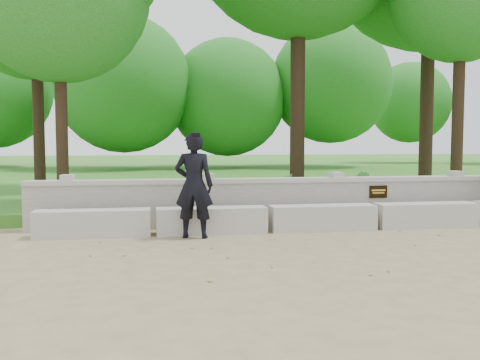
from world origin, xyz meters
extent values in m
plane|color=#9D8960|center=(0.00, 0.00, 0.00)|extent=(80.00, 80.00, 0.00)
cube|color=#406F27|center=(0.00, 14.00, 0.12)|extent=(40.00, 22.00, 0.25)
cube|color=beige|center=(-5.00, 1.90, 0.23)|extent=(1.90, 0.45, 0.45)
cube|color=beige|center=(-3.00, 1.90, 0.23)|extent=(1.90, 0.45, 0.45)
cube|color=beige|center=(-1.00, 1.90, 0.23)|extent=(1.90, 0.45, 0.45)
cube|color=beige|center=(1.00, 1.90, 0.23)|extent=(1.90, 0.45, 0.45)
cube|color=beige|center=(0.00, 2.60, 0.41)|extent=(12.50, 0.25, 0.82)
cube|color=beige|center=(0.00, 2.60, 0.86)|extent=(12.50, 0.35, 0.08)
cube|color=black|center=(0.30, 2.46, 0.62)|extent=(0.36, 0.02, 0.24)
imported|color=black|center=(-3.34, 1.51, 0.87)|extent=(0.72, 0.56, 1.75)
cube|color=black|center=(-3.34, 1.16, 1.69)|extent=(0.14, 0.05, 0.07)
cylinder|color=#382619|center=(-7.04, 8.07, 2.51)|extent=(0.30, 0.30, 4.52)
cylinder|color=#382619|center=(-5.81, 4.10, 2.05)|extent=(0.24, 0.24, 3.61)
cylinder|color=#382619|center=(0.08, 7.52, 3.32)|extent=(0.41, 0.41, 6.14)
cylinder|color=#382619|center=(3.97, 5.79, 2.50)|extent=(0.30, 0.30, 4.50)
cylinder|color=#382619|center=(4.50, 8.41, 3.32)|extent=(0.41, 0.41, 6.14)
imported|color=#2A7C2E|center=(-1.57, 3.30, 0.55)|extent=(0.38, 0.37, 0.60)
imported|color=#2A7C2E|center=(0.68, 4.12, 0.58)|extent=(0.43, 0.46, 0.66)
imported|color=#2A7C2E|center=(-0.92, 4.79, 0.54)|extent=(0.36, 0.39, 0.59)
camera|label=1|loc=(-4.02, -7.23, 1.59)|focal=40.00mm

